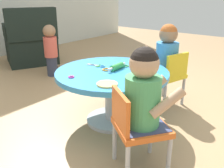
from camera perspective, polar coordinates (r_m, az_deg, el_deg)
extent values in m
plane|color=tan|center=(2.22, 0.00, -8.37)|extent=(10.00, 10.00, 0.00)
cylinder|color=silver|center=(2.21, 0.00, -8.03)|extent=(0.44, 0.44, 0.03)
cylinder|color=silver|center=(2.13, 0.00, -3.41)|extent=(0.12, 0.12, 0.42)
cylinder|color=#338CD1|center=(2.05, 0.00, 2.50)|extent=(0.92, 0.92, 0.04)
cylinder|color=#B7B7BC|center=(1.59, 12.81, -16.06)|extent=(0.03, 0.03, 0.28)
cylinder|color=#B7B7BC|center=(1.78, 8.79, -11.42)|extent=(0.03, 0.03, 0.28)
cylinder|color=#B7B7BC|center=(1.50, 3.57, -18.08)|extent=(0.03, 0.03, 0.28)
cylinder|color=#B7B7BC|center=(1.70, 0.58, -12.84)|extent=(0.03, 0.03, 0.28)
cube|color=orange|center=(1.55, 6.68, -9.68)|extent=(0.42, 0.42, 0.04)
cube|color=orange|center=(1.45, 1.91, -6.10)|extent=(0.18, 0.23, 0.22)
cube|color=#3F4772|center=(1.55, 6.68, -9.61)|extent=(0.38, 0.37, 0.04)
cylinder|color=#4CA566|center=(1.47, 6.95, -3.87)|extent=(0.21, 0.21, 0.30)
sphere|color=tan|center=(1.39, 7.35, 4.65)|extent=(0.17, 0.17, 0.17)
sphere|color=black|center=(1.39, 7.37, 5.15)|extent=(0.16, 0.16, 0.16)
cylinder|color=tan|center=(1.41, 12.47, -4.23)|extent=(0.21, 0.17, 0.17)
cylinder|color=tan|center=(1.59, 8.79, -1.08)|extent=(0.21, 0.17, 0.17)
cylinder|color=#B7B7BC|center=(2.73, 11.67, 0.04)|extent=(0.03, 0.03, 0.28)
cylinder|color=#B7B7BC|center=(2.55, 7.66, -1.15)|extent=(0.03, 0.03, 0.28)
cylinder|color=#B7B7BC|center=(2.57, 15.87, -1.61)|extent=(0.03, 0.03, 0.28)
cylinder|color=#B7B7BC|center=(2.38, 11.91, -3.01)|extent=(0.03, 0.03, 0.28)
cube|color=yellow|center=(2.50, 12.04, 1.98)|extent=(0.37, 0.37, 0.04)
cube|color=yellow|center=(2.38, 14.64, 4.05)|extent=(0.27, 0.10, 0.22)
cube|color=#3F4772|center=(2.50, 12.04, 2.03)|extent=(0.33, 0.34, 0.04)
cylinder|color=#3F8CCC|center=(2.45, 12.33, 5.79)|extent=(0.21, 0.21, 0.30)
sphere|color=#997051|center=(2.41, 12.74, 11.01)|extent=(0.17, 0.17, 0.17)
sphere|color=#B25926|center=(2.40, 12.77, 11.31)|extent=(0.16, 0.16, 0.16)
cylinder|color=#997051|center=(2.59, 12.40, 7.12)|extent=(0.11, 0.22, 0.17)
cylinder|color=#997051|center=(2.44, 8.88, 6.51)|extent=(0.11, 0.22, 0.17)
cube|color=black|center=(4.18, -17.90, 7.46)|extent=(0.93, 0.93, 0.40)
cube|color=black|center=(3.83, -17.86, 12.83)|extent=(0.70, 0.44, 0.45)
cube|color=black|center=(4.18, -14.23, 12.02)|extent=(0.36, 0.59, 0.20)
cube|color=black|center=(4.09, -22.56, 10.94)|extent=(0.36, 0.59, 0.20)
cylinder|color=#33384C|center=(3.43, -13.46, 3.97)|extent=(0.14, 0.14, 0.26)
cylinder|color=#D8594C|center=(3.37, -13.82, 8.21)|extent=(0.17, 0.17, 0.26)
sphere|color=#997051|center=(3.33, -14.12, 11.60)|extent=(0.16, 0.16, 0.16)
cylinder|color=green|center=(2.07, 1.11, 4.00)|extent=(0.14, 0.06, 0.05)
cylinder|color=white|center=(2.14, 2.54, 4.56)|extent=(0.05, 0.02, 0.02)
cylinder|color=white|center=(2.00, -0.41, 3.39)|extent=(0.05, 0.02, 0.02)
cube|color=silver|center=(2.20, -4.41, 4.35)|extent=(0.06, 0.11, 0.01)
cube|color=silver|center=(2.20, -4.41, 4.35)|extent=(0.02, 0.11, 0.01)
torus|color=green|center=(2.18, -2.82, 4.28)|extent=(0.04, 0.04, 0.01)
torus|color=green|center=(2.15, -3.30, 4.04)|extent=(0.04, 0.04, 0.01)
cylinder|color=#B2E58C|center=(2.09, 7.06, 3.59)|extent=(0.13, 0.13, 0.02)
cylinder|color=#F2CC72|center=(1.73, -1.11, -0.01)|extent=(0.15, 0.15, 0.01)
torus|color=orange|center=(2.06, -1.32, 3.31)|extent=(0.07, 0.07, 0.01)
torus|color=#D83FA5|center=(1.90, -9.27, 1.61)|extent=(0.05, 0.05, 0.01)
torus|color=#4CB259|center=(2.16, 3.00, 4.15)|extent=(0.06, 0.06, 0.01)
torus|color=#3F99D8|center=(2.15, -2.18, 4.06)|extent=(0.05, 0.05, 0.01)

